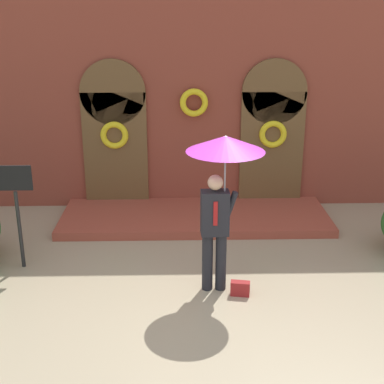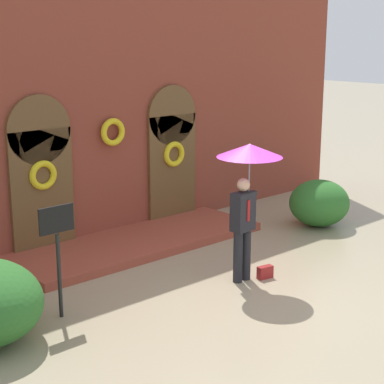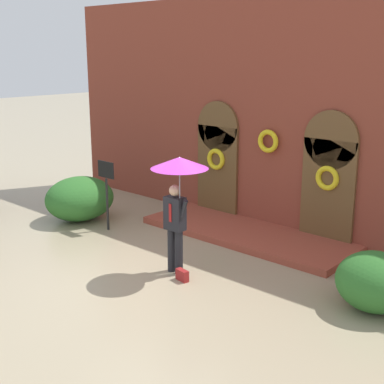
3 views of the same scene
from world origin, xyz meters
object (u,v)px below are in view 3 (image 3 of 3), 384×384
handbag (182,275)px  shrub_left (80,199)px  person_with_umbrella (178,180)px  sign_post (106,184)px  shrub_right (376,282)px

handbag → shrub_left: size_ratio=0.15×
person_with_umbrella → sign_post: bearing=165.9°
handbag → person_with_umbrella: bearing=154.2°
sign_post → shrub_left: sign_post is taller
shrub_left → handbag: bearing=-12.7°
sign_post → shrub_left: bearing=177.8°
shrub_right → handbag: bearing=-157.6°
person_with_umbrella → handbag: size_ratio=8.44×
shrub_left → shrub_right: (7.85, 0.29, -0.06)m
handbag → sign_post: size_ratio=0.16×
handbag → shrub_left: (-4.62, 1.04, 0.46)m
person_with_umbrella → shrub_left: size_ratio=1.29×
sign_post → shrub_left: 1.32m
handbag → sign_post: sign_post is taller
shrub_left → shrub_right: shrub_left is taller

